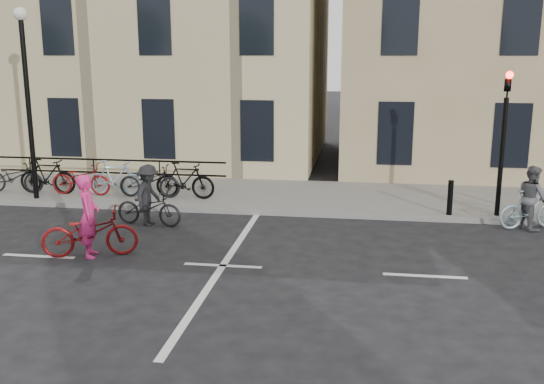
# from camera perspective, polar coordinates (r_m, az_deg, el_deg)

# --- Properties ---
(ground) EXTENTS (120.00, 120.00, 0.00)m
(ground) POSITION_cam_1_polar(r_m,az_deg,el_deg) (12.40, -4.65, -6.94)
(ground) COLOR black
(ground) RESTS_ON ground
(sidewalk) EXTENTS (46.00, 4.00, 0.15)m
(sidewalk) POSITION_cam_1_polar(r_m,az_deg,el_deg) (19.05, -12.34, 0.07)
(sidewalk) COLOR slate
(sidewalk) RESTS_ON ground
(building_west) EXTENTS (20.00, 10.00, 10.00)m
(building_west) POSITION_cam_1_polar(r_m,az_deg,el_deg) (27.04, -17.75, 14.29)
(building_west) COLOR #C7B786
(building_west) RESTS_ON sidewalk
(traffic_light) EXTENTS (0.18, 0.30, 3.90)m
(traffic_light) POSITION_cam_1_polar(r_m,az_deg,el_deg) (16.18, 21.02, 5.83)
(traffic_light) COLOR black
(traffic_light) RESTS_ON sidewalk
(lamp_post) EXTENTS (0.36, 0.36, 5.28)m
(lamp_post) POSITION_cam_1_polar(r_m,az_deg,el_deg) (18.26, -22.13, 9.72)
(lamp_post) COLOR black
(lamp_post) RESTS_ON sidewalk
(bollard_east) EXTENTS (0.14, 0.14, 0.90)m
(bollard_east) POSITION_cam_1_polar(r_m,az_deg,el_deg) (16.18, 16.42, -0.51)
(bollard_east) COLOR black
(bollard_east) RESTS_ON sidewalk
(parked_bikes) EXTENTS (7.25, 1.23, 1.05)m
(parked_bikes) POSITION_cam_1_polar(r_m,az_deg,el_deg) (18.42, -16.14, 1.24)
(parked_bikes) COLOR black
(parked_bikes) RESTS_ON sidewalk
(cyclist_pink) EXTENTS (2.10, 1.26, 1.77)m
(cyclist_pink) POSITION_cam_1_polar(r_m,az_deg,el_deg) (13.32, -16.80, -3.30)
(cyclist_pink) COLOR maroon
(cyclist_pink) RESTS_ON ground
(cyclist_grey) EXTENTS (1.69, 0.96, 1.57)m
(cyclist_grey) POSITION_cam_1_polar(r_m,az_deg,el_deg) (16.05, 23.20, -1.00)
(cyclist_grey) COLOR #7E9AA5
(cyclist_grey) RESTS_ON ground
(cyclist_dark) EXTENTS (1.79, 1.06, 1.54)m
(cyclist_dark) POSITION_cam_1_polar(r_m,az_deg,el_deg) (15.39, -11.53, -0.89)
(cyclist_dark) COLOR black
(cyclist_dark) RESTS_ON ground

